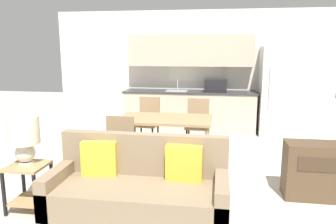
{
  "coord_description": "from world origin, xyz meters",
  "views": [
    {
      "loc": [
        0.65,
        -3.03,
        1.84
      ],
      "look_at": [
        -0.05,
        1.5,
        0.95
      ],
      "focal_mm": 35.0,
      "sensor_mm": 36.0,
      "label": 1
    }
  ],
  "objects_px": {
    "dining_chair_far_right": "(198,122)",
    "refrigerator": "(277,91)",
    "table_lamp": "(24,135)",
    "dining_table": "(165,122)",
    "couch": "(139,187)",
    "side_table": "(28,180)",
    "dining_chair_near_left": "(123,143)",
    "credenza": "(331,172)",
    "dining_chair_far_left": "(148,120)"
  },
  "relations": [
    {
      "from": "dining_chair_far_right",
      "to": "refrigerator",
      "type": "bearing_deg",
      "value": 41.74
    },
    {
      "from": "refrigerator",
      "to": "table_lamp",
      "type": "xyz_separation_m",
      "value": [
        -3.39,
        -3.96,
        -0.06
      ]
    },
    {
      "from": "dining_table",
      "to": "couch",
      "type": "distance_m",
      "value": 1.85
    },
    {
      "from": "dining_table",
      "to": "table_lamp",
      "type": "bearing_deg",
      "value": -125.86
    },
    {
      "from": "table_lamp",
      "to": "dining_chair_far_right",
      "type": "height_order",
      "value": "table_lamp"
    },
    {
      "from": "dining_table",
      "to": "side_table",
      "type": "distance_m",
      "value": 2.29
    },
    {
      "from": "refrigerator",
      "to": "table_lamp",
      "type": "bearing_deg",
      "value": -130.62
    },
    {
      "from": "table_lamp",
      "to": "refrigerator",
      "type": "bearing_deg",
      "value": 49.38
    },
    {
      "from": "side_table",
      "to": "dining_chair_near_left",
      "type": "height_order",
      "value": "dining_chair_near_left"
    },
    {
      "from": "couch",
      "to": "table_lamp",
      "type": "distance_m",
      "value": 1.43
    },
    {
      "from": "dining_chair_far_right",
      "to": "credenza",
      "type": "bearing_deg",
      "value": -44.23
    },
    {
      "from": "couch",
      "to": "table_lamp",
      "type": "xyz_separation_m",
      "value": [
        -1.33,
        -0.0,
        0.54
      ]
    },
    {
      "from": "dining_chair_far_right",
      "to": "dining_chair_far_left",
      "type": "bearing_deg",
      "value": 178.33
    },
    {
      "from": "table_lamp",
      "to": "dining_chair_far_right",
      "type": "relative_size",
      "value": 0.59
    },
    {
      "from": "refrigerator",
      "to": "dining_table",
      "type": "xyz_separation_m",
      "value": [
        -2.07,
        -2.13,
        -0.27
      ]
    },
    {
      "from": "couch",
      "to": "dining_chair_far_left",
      "type": "xyz_separation_m",
      "value": [
        -0.47,
        2.63,
        0.18
      ]
    },
    {
      "from": "side_table",
      "to": "credenza",
      "type": "height_order",
      "value": "credenza"
    },
    {
      "from": "dining_table",
      "to": "dining_chair_near_left",
      "type": "distance_m",
      "value": 0.92
    },
    {
      "from": "refrigerator",
      "to": "dining_table",
      "type": "height_order",
      "value": "refrigerator"
    },
    {
      "from": "dining_table",
      "to": "table_lamp",
      "type": "distance_m",
      "value": 2.26
    },
    {
      "from": "side_table",
      "to": "dining_chair_far_right",
      "type": "xyz_separation_m",
      "value": [
        1.76,
        2.62,
        0.16
      ]
    },
    {
      "from": "table_lamp",
      "to": "dining_chair_near_left",
      "type": "relative_size",
      "value": 0.59
    },
    {
      "from": "refrigerator",
      "to": "dining_chair_near_left",
      "type": "relative_size",
      "value": 2.01
    },
    {
      "from": "dining_table",
      "to": "table_lamp",
      "type": "xyz_separation_m",
      "value": [
        -1.32,
        -1.83,
        0.2
      ]
    },
    {
      "from": "refrigerator",
      "to": "dining_chair_far_right",
      "type": "relative_size",
      "value": 2.01
    },
    {
      "from": "credenza",
      "to": "dining_chair_far_right",
      "type": "xyz_separation_m",
      "value": [
        -1.77,
        1.79,
        0.16
      ]
    },
    {
      "from": "dining_chair_far_right",
      "to": "couch",
      "type": "bearing_deg",
      "value": -99.19
    },
    {
      "from": "dining_table",
      "to": "credenza",
      "type": "distance_m",
      "value": 2.49
    },
    {
      "from": "credenza",
      "to": "dining_chair_far_right",
      "type": "relative_size",
      "value": 1.2
    },
    {
      "from": "refrigerator",
      "to": "couch",
      "type": "xyz_separation_m",
      "value": [
        -2.06,
        -3.95,
        -0.6
      ]
    },
    {
      "from": "side_table",
      "to": "table_lamp",
      "type": "relative_size",
      "value": 0.99
    },
    {
      "from": "table_lamp",
      "to": "dining_chair_near_left",
      "type": "height_order",
      "value": "table_lamp"
    },
    {
      "from": "refrigerator",
      "to": "dining_chair_far_right",
      "type": "bearing_deg",
      "value": -139.36
    },
    {
      "from": "dining_table",
      "to": "side_table",
      "type": "relative_size",
      "value": 2.73
    },
    {
      "from": "dining_chair_near_left",
      "to": "credenza",
      "type": "bearing_deg",
      "value": 176.81
    },
    {
      "from": "dining_chair_far_right",
      "to": "dining_table",
      "type": "bearing_deg",
      "value": -121.04
    },
    {
      "from": "credenza",
      "to": "dining_chair_far_left",
      "type": "relative_size",
      "value": 1.2
    },
    {
      "from": "side_table",
      "to": "dining_table",
      "type": "bearing_deg",
      "value": 55.42
    },
    {
      "from": "dining_chair_far_left",
      "to": "dining_chair_near_left",
      "type": "distance_m",
      "value": 1.58
    },
    {
      "from": "refrigerator",
      "to": "credenza",
      "type": "distance_m",
      "value": 3.22
    },
    {
      "from": "dining_chair_near_left",
      "to": "dining_chair_far_left",
      "type": "bearing_deg",
      "value": -88.21
    },
    {
      "from": "refrigerator",
      "to": "dining_chair_far_right",
      "type": "height_order",
      "value": "refrigerator"
    },
    {
      "from": "table_lamp",
      "to": "dining_chair_near_left",
      "type": "distance_m",
      "value": 1.4
    },
    {
      "from": "couch",
      "to": "credenza",
      "type": "distance_m",
      "value": 2.37
    },
    {
      "from": "refrigerator",
      "to": "dining_chair_far_left",
      "type": "bearing_deg",
      "value": -152.46
    },
    {
      "from": "couch",
      "to": "dining_chair_far_right",
      "type": "xyz_separation_m",
      "value": [
        0.47,
        2.58,
        0.18
      ]
    },
    {
      "from": "dining_chair_far_left",
      "to": "dining_chair_far_right",
      "type": "distance_m",
      "value": 0.94
    },
    {
      "from": "refrigerator",
      "to": "dining_chair_far_right",
      "type": "distance_m",
      "value": 2.15
    },
    {
      "from": "credenza",
      "to": "couch",
      "type": "bearing_deg",
      "value": -160.49
    },
    {
      "from": "dining_table",
      "to": "table_lamp",
      "type": "relative_size",
      "value": 2.7
    }
  ]
}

